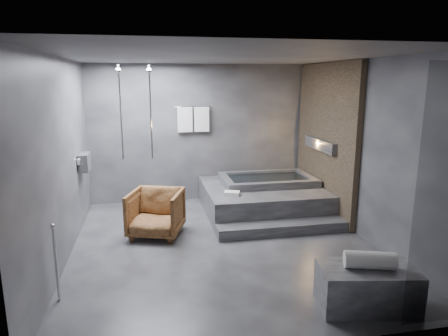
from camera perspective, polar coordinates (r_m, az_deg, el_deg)
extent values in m
plane|color=#29292B|center=(6.26, -0.14, -10.88)|extent=(5.00, 5.00, 0.00)
cube|color=#444547|center=(5.76, -0.15, 15.64)|extent=(4.50, 5.00, 0.04)
cube|color=#323237|center=(8.29, -3.41, 4.94)|extent=(4.50, 0.04, 2.80)
cube|color=#323237|center=(3.50, 7.62, -5.65)|extent=(4.50, 0.04, 2.80)
cube|color=#323237|center=(5.87, -22.28, 0.90)|extent=(0.04, 5.00, 2.80)
cube|color=#323237|center=(6.64, 19.30, 2.39)|extent=(0.04, 5.00, 2.80)
cube|color=#876E4F|center=(7.71, 14.28, 4.01)|extent=(0.10, 2.40, 2.78)
cube|color=#FF9938|center=(7.69, 13.70, 3.27)|extent=(0.14, 1.20, 0.20)
cube|color=slate|center=(7.26, -19.32, 0.79)|extent=(0.16, 0.42, 0.30)
imported|color=beige|center=(7.17, -19.32, 0.28)|extent=(0.08, 0.08, 0.21)
imported|color=beige|center=(7.37, -19.09, 0.39)|extent=(0.07, 0.07, 0.15)
cylinder|color=silver|center=(7.72, -10.45, 7.94)|extent=(0.04, 0.04, 1.80)
cylinder|color=silver|center=(7.73, -14.57, 7.76)|extent=(0.04, 0.04, 1.80)
cylinder|color=silver|center=(8.16, -4.46, 8.69)|extent=(0.75, 0.02, 0.02)
cube|color=white|center=(8.14, -5.61, 6.89)|extent=(0.30, 0.06, 0.50)
cube|color=white|center=(8.18, -3.22, 6.96)|extent=(0.30, 0.06, 0.50)
cylinder|color=silver|center=(5.00, -22.85, -12.52)|extent=(0.04, 0.04, 0.90)
cube|color=black|center=(4.35, 28.50, -4.15)|extent=(0.55, 0.01, 2.60)
cube|color=#2D2E30|center=(7.74, 5.50, -4.36)|extent=(2.20, 2.00, 0.50)
cube|color=#2D2E30|center=(6.73, 8.34, -8.50)|extent=(2.20, 0.36, 0.18)
cube|color=#363639|center=(4.87, 19.74, -15.76)|extent=(1.13, 0.75, 0.47)
imported|color=#422410|center=(6.59, -9.70, -6.35)|extent=(1.02, 1.04, 0.75)
cylinder|color=silver|center=(4.72, 20.11, -12.26)|extent=(0.57, 0.35, 0.19)
cube|color=silver|center=(7.02, 1.13, -3.64)|extent=(0.31, 0.26, 0.07)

